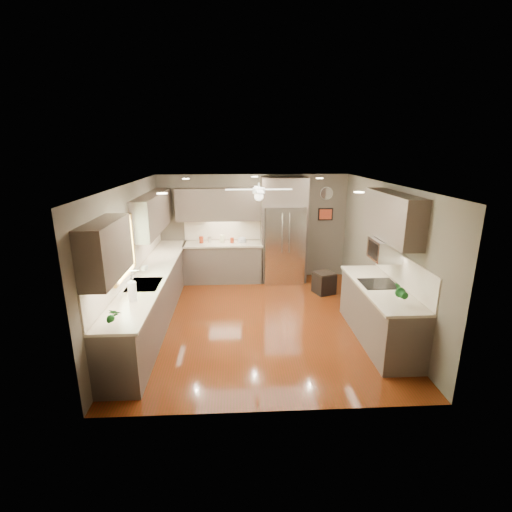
{
  "coord_description": "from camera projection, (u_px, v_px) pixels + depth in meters",
  "views": [
    {
      "loc": [
        -0.41,
        -6.28,
        3.08
      ],
      "look_at": [
        -0.03,
        0.6,
        1.07
      ],
      "focal_mm": 26.0,
      "sensor_mm": 36.0,
      "label": 1
    }
  ],
  "objects": [
    {
      "name": "floor",
      "position": [
        260.0,
        320.0,
        6.91
      ],
      "size": [
        5.0,
        5.0,
        0.0
      ],
      "primitive_type": "plane",
      "color": "#4C270A",
      "rests_on": "ground"
    },
    {
      "name": "sink",
      "position": [
        144.0,
        286.0,
        6.07
      ],
      "size": [
        0.5,
        0.7,
        0.32
      ],
      "color": "silver",
      "rests_on": "left_run"
    },
    {
      "name": "ceiling",
      "position": [
        260.0,
        184.0,
        6.21
      ],
      "size": [
        5.0,
        5.0,
        0.0
      ],
      "primitive_type": "plane",
      "rotation": [
        3.14,
        0.0,
        0.0
      ],
      "color": "white",
      "rests_on": "ground"
    },
    {
      "name": "wall_left",
      "position": [
        131.0,
        258.0,
        6.44
      ],
      "size": [
        0.0,
        5.0,
        5.0
      ],
      "primitive_type": "plane",
      "rotation": [
        1.57,
        0.0,
        1.57
      ],
      "color": "brown",
      "rests_on": "ground"
    },
    {
      "name": "canister_a",
      "position": [
        201.0,
        240.0,
        8.68
      ],
      "size": [
        0.12,
        0.12,
        0.16
      ],
      "primitive_type": "cylinder",
      "rotation": [
        0.0,
        0.0,
        -0.24
      ],
      "color": "maroon",
      "rests_on": "back_run"
    },
    {
      "name": "uppers",
      "position": [
        218.0,
        214.0,
        7.02
      ],
      "size": [
        4.5,
        4.7,
        0.95
      ],
      "color": "brown",
      "rests_on": "wall_left"
    },
    {
      "name": "framed_print",
      "position": [
        325.0,
        214.0,
        8.94
      ],
      "size": [
        0.36,
        0.03,
        0.3
      ],
      "color": "black",
      "rests_on": "wall_back"
    },
    {
      "name": "right_run",
      "position": [
        379.0,
        312.0,
        6.1
      ],
      "size": [
        0.7,
        2.2,
        1.45
      ],
      "color": "brown",
      "rests_on": "ground"
    },
    {
      "name": "potted_plant_right",
      "position": [
        400.0,
        291.0,
        5.29
      ],
      "size": [
        0.2,
        0.17,
        0.35
      ],
      "primitive_type": "imported",
      "rotation": [
        0.0,
        0.0,
        0.07
      ],
      "color": "#18551C",
      "rests_on": "right_run"
    },
    {
      "name": "paper_towel",
      "position": [
        132.0,
        292.0,
        5.37
      ],
      "size": [
        0.13,
        0.13,
        0.31
      ],
      "color": "white",
      "rests_on": "left_run"
    },
    {
      "name": "recessed_lights",
      "position": [
        256.0,
        182.0,
        6.59
      ],
      "size": [
        2.84,
        3.14,
        0.01
      ],
      "color": "white",
      "rests_on": "ceiling"
    },
    {
      "name": "wall_back",
      "position": [
        253.0,
        227.0,
        8.95
      ],
      "size": [
        4.5,
        0.0,
        4.5
      ],
      "primitive_type": "plane",
      "rotation": [
        1.57,
        0.0,
        0.0
      ],
      "color": "brown",
      "rests_on": "ground"
    },
    {
      "name": "ceiling_fan",
      "position": [
        259.0,
        192.0,
        6.54
      ],
      "size": [
        1.18,
        1.18,
        0.32
      ],
      "color": "white",
      "rests_on": "ceiling"
    },
    {
      "name": "wall_clock",
      "position": [
        327.0,
        193.0,
        8.8
      ],
      "size": [
        0.3,
        0.03,
        0.3
      ],
      "color": "white",
      "rests_on": "wall_back"
    },
    {
      "name": "window",
      "position": [
        122.0,
        248.0,
        5.88
      ],
      "size": [
        0.05,
        1.12,
        0.92
      ],
      "color": "#BFF2B2",
      "rests_on": "wall_left"
    },
    {
      "name": "bowl",
      "position": [
        242.0,
        242.0,
        8.72
      ],
      "size": [
        0.27,
        0.27,
        0.05
      ],
      "primitive_type": "imported",
      "rotation": [
        0.0,
        0.0,
        0.33
      ],
      "color": "beige",
      "rests_on": "back_run"
    },
    {
      "name": "potted_plant_left",
      "position": [
        112.0,
        316.0,
        4.58
      ],
      "size": [
        0.16,
        0.11,
        0.3
      ],
      "primitive_type": "imported",
      "rotation": [
        0.0,
        0.0,
        -0.0
      ],
      "color": "#18551C",
      "rests_on": "left_run"
    },
    {
      "name": "canister_b",
      "position": [
        209.0,
        240.0,
        8.74
      ],
      "size": [
        0.11,
        0.11,
        0.13
      ],
      "primitive_type": "cylinder",
      "rotation": [
        0.0,
        0.0,
        -0.27
      ],
      "color": "silver",
      "rests_on": "back_run"
    },
    {
      "name": "wall_front",
      "position": [
        274.0,
        318.0,
        4.16
      ],
      "size": [
        4.5,
        0.0,
        4.5
      ],
      "primitive_type": "plane",
      "rotation": [
        -1.57,
        0.0,
        0.0
      ],
      "color": "brown",
      "rests_on": "ground"
    },
    {
      "name": "canister_c",
      "position": [
        222.0,
        239.0,
        8.74
      ],
      "size": [
        0.11,
        0.11,
        0.17
      ],
      "primitive_type": "cylinder",
      "rotation": [
        0.0,
        0.0,
        -0.03
      ],
      "color": "beige",
      "rests_on": "back_run"
    },
    {
      "name": "back_run",
      "position": [
        224.0,
        261.0,
        8.85
      ],
      "size": [
        1.85,
        0.65,
        1.45
      ],
      "color": "brown",
      "rests_on": "ground"
    },
    {
      "name": "stool",
      "position": [
        324.0,
        283.0,
        8.14
      ],
      "size": [
        0.51,
        0.51,
        0.47
      ],
      "color": "black",
      "rests_on": "ground"
    },
    {
      "name": "left_run",
      "position": [
        153.0,
        295.0,
        6.81
      ],
      "size": [
        0.65,
        4.7,
        1.45
      ],
      "color": "brown",
      "rests_on": "ground"
    },
    {
      "name": "soap_bottle",
      "position": [
        145.0,
        268.0,
        6.61
      ],
      "size": [
        0.1,
        0.1,
        0.17
      ],
      "primitive_type": "imported",
      "rotation": [
        0.0,
        0.0,
        -0.31
      ],
      "color": "white",
      "rests_on": "left_run"
    },
    {
      "name": "wall_right",
      "position": [
        384.0,
        254.0,
        6.67
      ],
      "size": [
        0.0,
        5.0,
        5.0
      ],
      "primitive_type": "plane",
      "rotation": [
        1.57,
        0.0,
        -1.57
      ],
      "color": "brown",
      "rests_on": "ground"
    },
    {
      "name": "microwave",
      "position": [
        385.0,
        250.0,
        6.07
      ],
      "size": [
        0.43,
        0.55,
        0.34
      ],
      "color": "silver",
      "rests_on": "wall_right"
    },
    {
      "name": "refrigerator",
      "position": [
        284.0,
        232.0,
        8.68
      ],
      "size": [
        1.06,
        0.75,
        2.45
      ],
      "color": "silver",
      "rests_on": "ground"
    },
    {
      "name": "canister_d",
      "position": [
        232.0,
        240.0,
        8.69
      ],
      "size": [
        0.11,
        0.11,
        0.13
      ],
      "primitive_type": "cylinder",
      "rotation": [
        0.0,
        0.0,
        0.26
      ],
      "color": "maroon",
      "rests_on": "back_run"
    }
  ]
}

